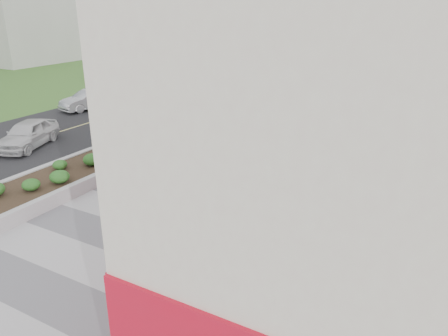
% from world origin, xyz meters
% --- Properties ---
extents(ground, '(160.00, 160.00, 0.00)m').
position_xyz_m(ground, '(0.00, 0.00, 0.00)').
color(ground, gray).
rests_on(ground, ground).
extents(walkway, '(8.00, 36.00, 0.01)m').
position_xyz_m(walkway, '(0.00, 3.00, 0.01)').
color(walkway, '#A8A8AD').
rests_on(walkway, ground).
extents(building, '(6.04, 24.08, 8.00)m').
position_xyz_m(building, '(6.98, 8.98, 3.98)').
color(building, beige).
rests_on(building, ground).
extents(planter, '(3.00, 18.00, 0.90)m').
position_xyz_m(planter, '(-5.50, 7.00, 0.42)').
color(planter, '#9E9EA0').
rests_on(planter, ground).
extents(street, '(10.00, 40.00, 0.00)m').
position_xyz_m(street, '(-12.00, 7.00, 0.00)').
color(street, black).
rests_on(street, ground).
extents(traffic_signal_near, '(0.33, 0.28, 4.20)m').
position_xyz_m(traffic_signal_near, '(-7.23, 17.50, 2.76)').
color(traffic_signal_near, black).
rests_on(traffic_signal_near, ground).
extents(traffic_signal_far, '(0.33, 0.28, 4.20)m').
position_xyz_m(traffic_signal_far, '(-16.43, 17.00, 2.76)').
color(traffic_signal_far, black).
rests_on(traffic_signal_far, ground).
extents(manhole_cover, '(0.44, 0.44, 0.01)m').
position_xyz_m(manhole_cover, '(0.50, 3.00, 0.00)').
color(manhole_cover, '#595654').
rests_on(manhole_cover, ground).
extents(skateboarder, '(0.53, 0.74, 1.46)m').
position_xyz_m(skateboarder, '(-0.83, 11.02, 0.74)').
color(skateboarder, beige).
rests_on(skateboarder, ground).
extents(car_white, '(3.04, 4.51, 1.43)m').
position_xyz_m(car_white, '(-11.12, 6.72, 0.71)').
color(car_white, silver).
rests_on(car_white, ground).
extents(car_silver, '(2.30, 4.40, 1.38)m').
position_xyz_m(car_silver, '(-14.71, 14.63, 0.69)').
color(car_silver, '#B1B4B9').
rests_on(car_silver, ground).
extents(car_dark, '(2.30, 4.98, 1.41)m').
position_xyz_m(car_dark, '(-12.09, 22.00, 0.70)').
color(car_dark, black).
rests_on(car_dark, ground).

